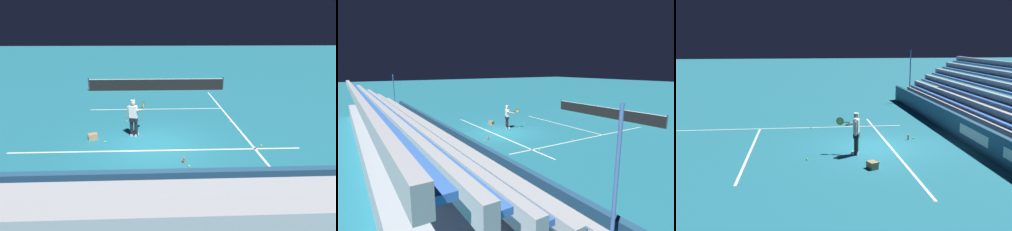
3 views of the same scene
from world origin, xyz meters
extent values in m
plane|color=#1E6B7F|center=(0.00, 0.00, 0.00)|extent=(160.00, 160.00, 0.00)
cube|color=white|center=(0.00, -0.50, 0.00)|extent=(12.00, 0.10, 0.01)
cube|color=white|center=(4.11, 4.00, 0.00)|extent=(0.10, 12.00, 0.01)
cube|color=white|center=(0.00, 5.50, 0.00)|extent=(8.22, 0.10, 0.01)
cube|color=navy|center=(0.00, -4.07, 0.55)|extent=(26.48, 0.24, 1.10)
cube|color=silver|center=(-0.72, -3.95, 0.61)|extent=(2.80, 0.01, 0.44)
cube|color=blue|center=(0.00, -5.07, 1.18)|extent=(24.65, 0.40, 0.12)
cube|color=#9EA3A8|center=(0.00, -5.35, 1.33)|extent=(25.16, 0.24, 0.45)
cube|color=blue|center=(0.00, -5.87, 1.63)|extent=(24.65, 0.40, 0.12)
cylinder|color=#4C70B2|center=(12.20, -4.77, 1.93)|extent=(0.08, 0.08, 3.85)
cylinder|color=black|center=(-1.14, 1.17, 0.44)|extent=(0.15, 0.15, 0.88)
cylinder|color=black|center=(-0.93, 1.11, 0.44)|extent=(0.15, 0.15, 0.88)
cube|color=white|center=(-1.13, 1.23, 0.04)|extent=(0.19, 0.30, 0.09)
cube|color=white|center=(-0.92, 1.17, 0.04)|extent=(0.19, 0.30, 0.09)
cube|color=black|center=(-1.04, 1.14, 0.80)|extent=(0.39, 0.31, 0.20)
cube|color=white|center=(-1.04, 1.14, 1.17)|extent=(0.41, 0.30, 0.58)
sphere|color=beige|center=(-1.04, 1.15, 1.60)|extent=(0.21, 0.21, 0.21)
cylinder|color=white|center=(-1.04, 1.15, 1.69)|extent=(0.20, 0.20, 0.05)
cylinder|color=beige|center=(-1.27, 1.21, 1.13)|extent=(0.09, 0.09, 0.56)
cylinder|color=beige|center=(-0.75, 1.26, 1.22)|extent=(0.25, 0.58, 0.24)
cylinder|color=black|center=(-0.68, 1.49, 1.27)|extent=(0.12, 0.30, 0.03)
torus|color=black|center=(-0.60, 1.76, 1.31)|extent=(0.11, 0.31, 0.31)
cylinder|color=#D6D14C|center=(-0.60, 1.76, 1.31)|extent=(0.08, 0.26, 0.27)
cube|color=#A87F51|center=(-2.87, 0.81, 0.13)|extent=(0.48, 0.42, 0.26)
sphere|color=#CCE533|center=(3.94, 2.83, 0.03)|extent=(0.07, 0.07, 0.07)
sphere|color=#CCE533|center=(-1.61, 3.16, 0.03)|extent=(0.07, 0.07, 0.07)
sphere|color=#CCE533|center=(1.19, -1.90, 0.03)|extent=(0.07, 0.07, 0.07)
sphere|color=#CCE533|center=(4.47, -0.24, 0.03)|extent=(0.07, 0.07, 0.07)
sphere|color=#CCE533|center=(-2.27, 0.42, 0.03)|extent=(0.07, 0.07, 0.07)
cylinder|color=#EA4C33|center=(1.04, -1.61, 0.11)|extent=(0.07, 0.07, 0.22)
camera|label=1|loc=(0.09, -10.29, 4.67)|focal=28.00mm
camera|label=2|loc=(15.10, -9.15, 4.50)|focal=28.00mm
camera|label=3|loc=(-16.32, 3.33, 4.62)|focal=42.00mm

